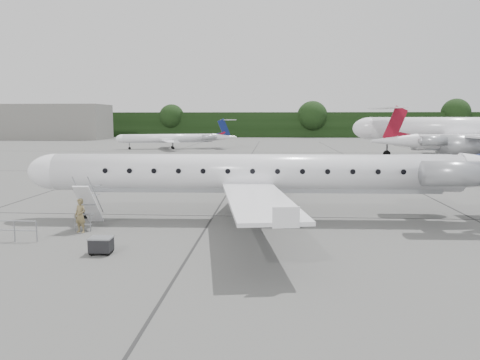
# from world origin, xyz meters

# --- Properties ---
(ground) EXTENTS (320.00, 320.00, 0.00)m
(ground) POSITION_xyz_m (0.00, 0.00, 0.00)
(ground) COLOR slate
(ground) RESTS_ON ground
(treeline) EXTENTS (260.00, 4.00, 8.00)m
(treeline) POSITION_xyz_m (0.00, 130.00, 4.00)
(treeline) COLOR black
(treeline) RESTS_ON ground
(terminal_building) EXTENTS (40.00, 14.00, 10.00)m
(terminal_building) POSITION_xyz_m (-70.00, 110.00, 5.00)
(terminal_building) COLOR slate
(terminal_building) RESTS_ON ground
(main_regional_jet) EXTENTS (30.35, 22.34, 7.60)m
(main_regional_jet) POSITION_xyz_m (-2.59, 4.14, 3.80)
(main_regional_jet) COLOR white
(main_regional_jet) RESTS_ON ground
(airstair) EXTENTS (0.92, 2.21, 2.38)m
(airstair) POSITION_xyz_m (-11.46, 1.64, 1.19)
(airstair) COLOR white
(airstair) RESTS_ON ground
(passenger) EXTENTS (0.75, 0.61, 1.78)m
(passenger) POSITION_xyz_m (-11.42, 0.40, 0.89)
(passenger) COLOR olive
(passenger) RESTS_ON ground
(safety_railing) EXTENTS (2.20, 0.10, 1.00)m
(safety_railing) POSITION_xyz_m (-13.86, -1.53, 0.50)
(safety_railing) COLOR gray
(safety_railing) RESTS_ON ground
(baggage_cart) EXTENTS (0.95, 0.78, 0.80)m
(baggage_cart) POSITION_xyz_m (-8.97, -3.29, 0.40)
(baggage_cart) COLOR black
(baggage_cart) RESTS_ON ground
(bg_narrowbody) EXTENTS (34.61, 25.43, 12.16)m
(bg_narrowbody) POSITION_xyz_m (26.41, 49.80, 6.08)
(bg_narrowbody) COLOR white
(bg_narrowbody) RESTS_ON ground
(bg_regional_left) EXTENTS (25.81, 21.60, 5.82)m
(bg_regional_left) POSITION_xyz_m (-21.98, 67.72, 2.91)
(bg_regional_left) COLOR white
(bg_regional_left) RESTS_ON ground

